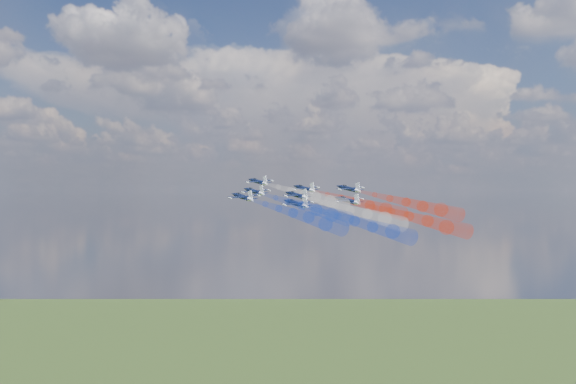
% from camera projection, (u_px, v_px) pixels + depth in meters
% --- Properties ---
extents(jet_lead, '(14.04, 13.82, 5.13)m').
position_uv_depth(jet_lead, '(258.00, 182.00, 196.48)').
color(jet_lead, black).
extents(trail_lead, '(29.90, 25.37, 9.22)m').
position_uv_depth(trail_lead, '(303.00, 194.00, 178.14)').
color(trail_lead, white).
extents(jet_inner_left, '(14.04, 13.82, 5.13)m').
position_uv_depth(jet_inner_left, '(254.00, 191.00, 182.60)').
color(jet_inner_left, black).
extents(trail_inner_left, '(29.90, 25.37, 9.22)m').
position_uv_depth(trail_inner_left, '(302.00, 206.00, 164.26)').
color(trail_inner_left, blue).
extents(jet_inner_right, '(14.04, 13.82, 5.13)m').
position_uv_depth(jet_inner_right, '(305.00, 189.00, 191.99)').
color(jet_inner_right, black).
extents(trail_inner_right, '(29.90, 25.37, 9.22)m').
position_uv_depth(trail_inner_right, '(355.00, 202.00, 173.65)').
color(trail_inner_right, red).
extents(jet_outer_left, '(14.04, 13.82, 5.13)m').
position_uv_depth(jet_outer_left, '(243.00, 197.00, 169.70)').
color(jet_outer_left, black).
extents(trail_outer_left, '(29.90, 25.37, 9.22)m').
position_uv_depth(trail_outer_left, '(293.00, 213.00, 151.36)').
color(trail_outer_left, blue).
extents(jet_center_third, '(14.04, 13.82, 5.13)m').
position_uv_depth(jet_center_third, '(297.00, 195.00, 178.25)').
color(jet_center_third, black).
extents(trail_center_third, '(29.90, 25.37, 9.22)m').
position_uv_depth(trail_center_third, '(351.00, 210.00, 159.91)').
color(trail_center_third, white).
extents(jet_outer_right, '(14.04, 13.82, 5.13)m').
position_uv_depth(jet_outer_right, '(349.00, 189.00, 187.12)').
color(jet_outer_right, black).
extents(trail_outer_right, '(29.90, 25.37, 9.22)m').
position_uv_depth(trail_outer_right, '(406.00, 202.00, 168.78)').
color(trail_outer_right, red).
extents(jet_rear_left, '(14.04, 13.82, 5.13)m').
position_uv_depth(jet_rear_left, '(296.00, 204.00, 166.31)').
color(jet_rear_left, black).
extents(trail_rear_left, '(29.90, 25.37, 9.22)m').
position_uv_depth(trail_rear_left, '(355.00, 221.00, 147.97)').
color(trail_rear_left, blue).
extents(jet_rear_right, '(14.04, 13.82, 5.13)m').
position_uv_depth(jet_rear_right, '(348.00, 200.00, 174.74)').
color(jet_rear_right, black).
extents(trail_rear_right, '(29.90, 25.37, 9.22)m').
position_uv_depth(trail_rear_right, '(409.00, 216.00, 156.40)').
color(trail_rear_right, red).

